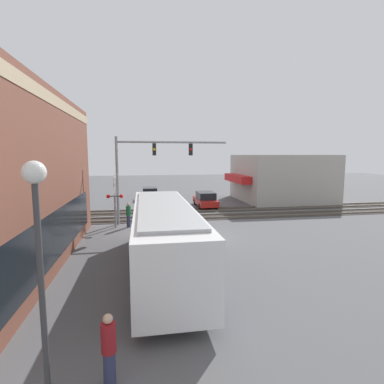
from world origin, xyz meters
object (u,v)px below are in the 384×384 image
object	(u,v)px
pedestrian_at_crossing	(128,215)
city_bus	(164,234)
parked_car_blue	(150,194)
crossing_signal	(115,196)
pedestrian_by_lamp	(109,349)
streetlamp	(40,268)
parked_car_red	(205,200)

from	to	relation	value
pedestrian_at_crossing	city_bus	bearing A→B (deg)	-167.62
city_bus	parked_car_blue	world-z (taller)	city_bus
parked_car_blue	city_bus	bearing A→B (deg)	180.00
pedestrian_at_crossing	crossing_signal	bearing A→B (deg)	90.87
pedestrian_by_lamp	parked_car_blue	bearing A→B (deg)	-3.38
streetlamp	parked_car_blue	xyz separation A→B (m)	(29.71, -2.89, -2.40)
city_bus	parked_car_red	distance (m)	17.15
pedestrian_by_lamp	parked_car_red	bearing A→B (deg)	-17.31
pedestrian_by_lamp	streetlamp	bearing A→B (deg)	113.13
parked_car_red	pedestrian_by_lamp	distance (m)	23.95
crossing_signal	pedestrian_at_crossing	world-z (taller)	crossing_signal
parked_car_red	parked_car_blue	world-z (taller)	parked_car_red
streetlamp	parked_car_red	xyz separation A→B (m)	(23.37, -8.29, -2.34)
parked_car_blue	pedestrian_at_crossing	bearing A→B (deg)	172.07
crossing_signal	parked_car_blue	world-z (taller)	crossing_signal
city_bus	pedestrian_at_crossing	size ratio (longest dim) A/B	6.20
streetlamp	parked_car_red	world-z (taller)	streetlamp
city_bus	streetlamp	xyz separation A→B (m)	(-7.11, 2.89, 1.36)
parked_car_blue	pedestrian_at_crossing	distance (m)	13.97
crossing_signal	pedestrian_at_crossing	distance (m)	1.66
city_bus	pedestrian_by_lamp	distance (m)	6.89
parked_car_red	pedestrian_at_crossing	size ratio (longest dim) A/B	2.57
pedestrian_at_crossing	streetlamp	bearing A→B (deg)	176.52
parked_car_blue	pedestrian_at_crossing	world-z (taller)	pedestrian_at_crossing
city_bus	pedestrian_at_crossing	world-z (taller)	city_bus
city_bus	pedestrian_at_crossing	xyz separation A→B (m)	(8.77, 1.93, -0.78)
parked_car_blue	pedestrian_by_lamp	bearing A→B (deg)	176.62
streetlamp	pedestrian_by_lamp	distance (m)	2.52
pedestrian_at_crossing	parked_car_blue	bearing A→B (deg)	-7.93
crossing_signal	city_bus	bearing A→B (deg)	-161.96
streetlamp	parked_car_blue	world-z (taller)	streetlamp
parked_car_red	pedestrian_at_crossing	world-z (taller)	pedestrian_at_crossing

